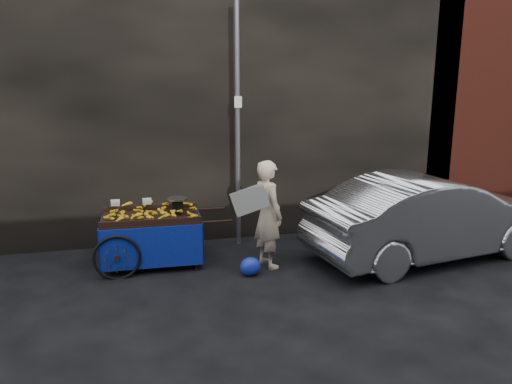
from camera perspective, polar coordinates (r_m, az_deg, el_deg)
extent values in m
plane|color=black|center=(7.38, -2.30, -9.26)|extent=(80.00, 80.00, 0.00)
cube|color=black|center=(9.31, -11.76, 10.99)|extent=(11.00, 2.00, 5.00)
cube|color=#591E14|center=(11.51, 23.25, 10.60)|extent=(3.00, 2.00, 5.00)
cylinder|color=slate|center=(8.19, -2.11, 7.47)|extent=(0.08, 0.08, 4.00)
cube|color=white|center=(8.11, -2.06, 10.25)|extent=(0.12, 0.02, 0.18)
cube|color=black|center=(7.66, -11.90, -2.99)|extent=(1.46, 0.93, 0.05)
cube|color=black|center=(8.05, -11.95, -1.73)|extent=(1.44, 0.06, 0.09)
cube|color=black|center=(7.24, -11.90, -3.44)|extent=(1.44, 0.06, 0.09)
cube|color=black|center=(7.45, -6.88, -6.17)|extent=(0.05, 0.05, 0.72)
cube|color=black|center=(8.13, -7.36, -4.50)|extent=(0.05, 0.05, 0.72)
cylinder|color=black|center=(7.37, -4.51, -3.38)|extent=(0.45, 0.04, 0.04)
cylinder|color=black|center=(8.06, -5.20, -1.94)|extent=(0.45, 0.04, 0.04)
torus|color=black|center=(7.34, -15.61, -7.25)|extent=(0.68, 0.06, 0.67)
torus|color=black|center=(8.26, -15.24, -4.92)|extent=(0.68, 0.06, 0.67)
cylinder|color=black|center=(7.80, -15.42, -6.02)|extent=(0.06, 1.01, 0.04)
cube|color=#0F067C|center=(7.32, -11.76, -6.28)|extent=(1.48, 0.05, 0.61)
cube|color=#0F067C|center=(8.19, -11.83, -4.16)|extent=(1.48, 0.05, 0.61)
cube|color=#0F067C|center=(7.79, -17.18, -5.40)|extent=(0.04, 0.94, 0.61)
cube|color=#0F067C|center=(7.78, -6.41, -4.88)|extent=(0.04, 0.94, 0.61)
cube|color=black|center=(7.67, -8.94, -1.65)|extent=(0.16, 0.13, 0.14)
cylinder|color=silver|center=(7.64, -8.97, -0.74)|extent=(0.31, 0.31, 0.03)
cube|color=white|center=(7.51, -15.78, -1.20)|extent=(0.13, 0.01, 0.10)
cube|color=white|center=(7.49, -12.35, -1.04)|extent=(0.13, 0.01, 0.10)
imported|color=beige|center=(7.40, 1.37, -2.54)|extent=(0.55, 0.68, 1.62)
cube|color=silver|center=(7.08, -0.70, -0.93)|extent=(0.59, 0.06, 0.50)
ellipsoid|color=#182CB5|center=(7.26, -0.64, -8.51)|extent=(0.30, 0.24, 0.27)
imported|color=silver|center=(8.30, 19.32, -2.65)|extent=(4.16, 2.02, 1.31)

